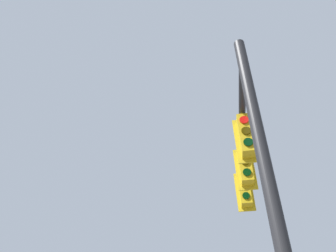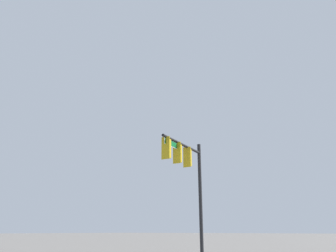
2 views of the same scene
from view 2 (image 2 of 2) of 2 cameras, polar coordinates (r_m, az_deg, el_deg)
The scene contains 1 object.
signal_pole_near at distance 20.79m, azimuth 3.40°, elevation -7.51°, with size 5.12×1.05×7.25m.
Camera 2 is at (13.11, 3.59, 1.50)m, focal length 35.00 mm.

